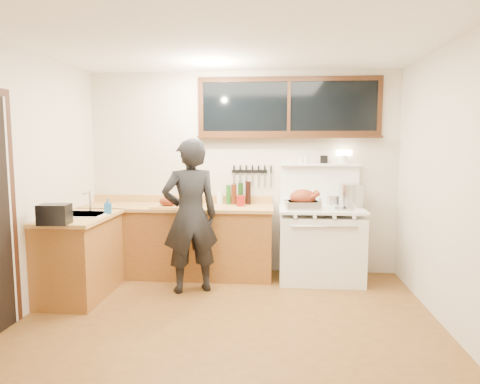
# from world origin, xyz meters

# --- Properties ---
(ground_plane) EXTENTS (4.00, 3.50, 0.02)m
(ground_plane) POSITION_xyz_m (0.00, 0.00, -0.01)
(ground_plane) COLOR brown
(room_shell) EXTENTS (4.10, 3.60, 2.65)m
(room_shell) POSITION_xyz_m (0.00, 0.00, 1.65)
(room_shell) COLOR beige
(room_shell) RESTS_ON ground
(counter_back) EXTENTS (2.44, 0.64, 1.00)m
(counter_back) POSITION_xyz_m (-0.80, 1.45, 0.45)
(counter_back) COLOR brown
(counter_back) RESTS_ON ground
(counter_left) EXTENTS (0.64, 1.09, 0.90)m
(counter_left) POSITION_xyz_m (-1.70, 0.62, 0.45)
(counter_left) COLOR brown
(counter_left) RESTS_ON ground
(sink_unit) EXTENTS (0.50, 0.45, 0.37)m
(sink_unit) POSITION_xyz_m (-1.68, 0.70, 0.85)
(sink_unit) COLOR white
(sink_unit) RESTS_ON counter_left
(vintage_stove) EXTENTS (1.02, 0.74, 1.60)m
(vintage_stove) POSITION_xyz_m (1.00, 1.41, 0.47)
(vintage_stove) COLOR white
(vintage_stove) RESTS_ON ground
(back_window) EXTENTS (2.32, 0.13, 0.77)m
(back_window) POSITION_xyz_m (0.60, 1.72, 2.06)
(back_window) COLOR black
(back_window) RESTS_ON room_shell
(knife_strip) EXTENTS (0.52, 0.03, 0.28)m
(knife_strip) POSITION_xyz_m (0.12, 1.73, 1.31)
(knife_strip) COLOR black
(knife_strip) RESTS_ON room_shell
(man) EXTENTS (0.75, 0.63, 1.74)m
(man) POSITION_xyz_m (-0.51, 0.87, 0.87)
(man) COLOR black
(man) RESTS_ON ground
(soap_bottle) EXTENTS (0.10, 0.10, 0.17)m
(soap_bottle) POSITION_xyz_m (-1.43, 0.78, 0.99)
(soap_bottle) COLOR #2162A5
(soap_bottle) RESTS_ON counter_left
(toaster) EXTENTS (0.30, 0.22, 0.20)m
(toaster) POSITION_xyz_m (-1.70, 0.12, 1.00)
(toaster) COLOR black
(toaster) RESTS_ON counter_left
(cutting_board) EXTENTS (0.40, 0.31, 0.14)m
(cutting_board) POSITION_xyz_m (-0.87, 1.29, 0.95)
(cutting_board) COLOR tan
(cutting_board) RESTS_ON counter_back
(roast_turkey) EXTENTS (0.44, 0.34, 0.24)m
(roast_turkey) POSITION_xyz_m (0.77, 1.28, 1.00)
(roast_turkey) COLOR silver
(roast_turkey) RESTS_ON vintage_stove
(stockpot) EXTENTS (0.40, 0.40, 0.29)m
(stockpot) POSITION_xyz_m (1.38, 1.51, 1.05)
(stockpot) COLOR silver
(stockpot) RESTS_ON vintage_stove
(saucepan) EXTENTS (0.18, 0.29, 0.12)m
(saucepan) POSITION_xyz_m (1.18, 1.69, 0.96)
(saucepan) COLOR silver
(saucepan) RESTS_ON vintage_stove
(pot_lid) EXTENTS (0.25, 0.25, 0.04)m
(pot_lid) POSITION_xyz_m (1.26, 1.28, 0.91)
(pot_lid) COLOR silver
(pot_lid) RESTS_ON vintage_stove
(coffee_tin) EXTENTS (0.11, 0.10, 0.13)m
(coffee_tin) POSITION_xyz_m (0.01, 1.47, 0.97)
(coffee_tin) COLOR maroon
(coffee_tin) RESTS_ON counter_back
(pitcher) EXTENTS (0.09, 0.09, 0.15)m
(pitcher) POSITION_xyz_m (-0.28, 1.68, 0.98)
(pitcher) COLOR white
(pitcher) RESTS_ON counter_back
(bottle_cluster) EXTENTS (0.32, 0.07, 0.30)m
(bottle_cluster) POSITION_xyz_m (-0.03, 1.63, 1.04)
(bottle_cluster) COLOR black
(bottle_cluster) RESTS_ON counter_back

